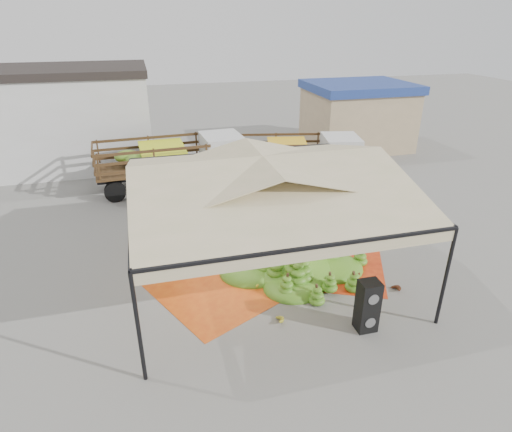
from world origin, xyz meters
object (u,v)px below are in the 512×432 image
object	(u,v)px
speaker_stack	(367,306)
truck_right	(299,154)
vendor	(202,192)
truck_left	(177,157)
banana_heap	(296,257)

from	to	relation	value
speaker_stack	truck_right	xyz separation A→B (m)	(2.33, 11.78, 0.64)
vendor	truck_right	distance (m)	6.01
vendor	truck_left	xyz separation A→B (m)	(-0.78, 3.11, 0.71)
truck_left	speaker_stack	bearing A→B (deg)	-76.45
vendor	truck_right	xyz separation A→B (m)	(5.44, 2.49, 0.60)
vendor	banana_heap	bearing A→B (deg)	92.76
banana_heap	truck_left	distance (m)	9.66
banana_heap	truck_left	xyz separation A→B (m)	(-3.01, 9.13, 0.97)
speaker_stack	vendor	distance (m)	9.80
banana_heap	speaker_stack	bearing A→B (deg)	-75.11
truck_left	truck_right	world-z (taller)	truck_left
vendor	truck_right	size ratio (longest dim) A/B	0.23
speaker_stack	truck_right	bearing A→B (deg)	79.26
banana_heap	vendor	distance (m)	6.43
truck_left	truck_right	distance (m)	6.25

